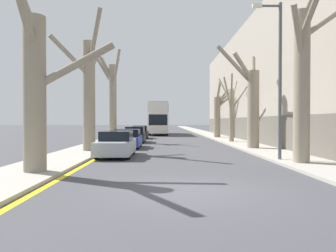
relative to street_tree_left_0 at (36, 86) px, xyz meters
The scene contains 18 objects.
ground_plane 6.75m from the street_tree_left_0, 27.46° to the right, with size 300.00×300.00×0.00m, color #424247.
sidewalk_left 47.37m from the street_tree_left_0, 90.56° to the left, with size 2.74×120.00×0.12m, color #A39E93.
sidewalk_right 48.63m from the street_tree_left_0, 76.88° to the left, with size 2.74×120.00×0.12m, color #A39E93.
building_facade_right 28.33m from the street_tree_left_0, 52.00° to the left, with size 10.08×42.17×11.40m.
kerb_line_stripe 47.38m from the street_tree_left_0, 88.68° to the left, with size 0.24×120.00×0.01m, color yellow.
street_tree_left_0 is the anchor object (origin of this frame).
street_tree_left_1 8.40m from the street_tree_left_0, 90.20° to the left, with size 3.19×3.74×8.41m.
street_tree_left_2 18.09m from the street_tree_left_0, 90.31° to the left, with size 2.64×2.66×8.23m.
street_tree_right_0 10.91m from the street_tree_left_0, 12.48° to the left, with size 2.93×3.19×8.89m.
street_tree_right_1 14.71m from the street_tree_left_0, 44.36° to the left, with size 2.86×2.47×7.23m.
street_tree_right_2 20.22m from the street_tree_left_0, 58.32° to the left, with size 2.66×5.25×5.87m.
street_tree_right_3 27.20m from the street_tree_left_0, 66.53° to the left, with size 3.17×3.01×6.34m.
double_decker_bus 35.26m from the street_tree_left_0, 83.66° to the left, with size 2.63×11.51×4.44m.
parked_car_0 6.81m from the street_tree_left_0, 71.65° to the left, with size 1.82×4.21×1.38m.
parked_car_1 12.18m from the street_tree_left_0, 80.38° to the left, with size 1.86×4.03×1.34m.
parked_car_2 18.02m from the street_tree_left_0, 83.60° to the left, with size 1.82×4.16×1.42m.
parked_car_3 24.54m from the street_tree_left_0, 85.32° to the left, with size 1.72×4.08×1.42m.
lamp_post 10.62m from the street_tree_left_0, 19.84° to the left, with size 1.40×0.20×7.49m.
Camera 1 is at (-0.73, -9.02, 1.93)m, focal length 35.00 mm.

